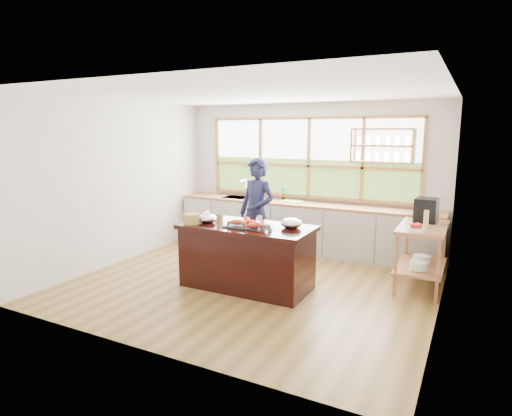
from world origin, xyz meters
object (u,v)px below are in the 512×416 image
Objects in this scene: cook at (257,213)px; wicker_basket at (191,219)px; espresso_machine at (426,210)px; island at (247,256)px.

wicker_basket is (-0.44, -1.18, 0.09)m from cook.
cook is 5.13× the size of espresso_machine.
espresso_machine is 1.53× the size of wicker_basket.
cook is at bearing -165.39° from espresso_machine.
wicker_basket is at bearing -98.55° from cook.
island is 0.95m from wicker_basket.
cook is at bearing 69.67° from wicker_basket.
cook is 7.86× the size of wicker_basket.
cook is at bearing 108.79° from island.
island is 8.20× the size of wicker_basket.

